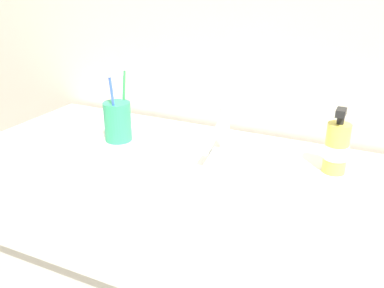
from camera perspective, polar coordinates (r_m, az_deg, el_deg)
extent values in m
cube|color=white|center=(0.96, -0.14, -5.70)|extent=(1.24, 0.65, 0.04)
ellipsoid|color=white|center=(0.94, -0.80, -9.09)|extent=(0.37, 0.37, 0.12)
torus|color=white|center=(0.91, -0.82, -5.90)|extent=(0.43, 0.43, 0.02)
cylinder|color=#595B60|center=(0.97, -0.78, -11.89)|extent=(0.03, 0.03, 0.01)
cylinder|color=silver|center=(1.07, 4.44, 2.03)|extent=(0.02, 0.02, 0.12)
cylinder|color=silver|center=(1.01, 3.11, 1.32)|extent=(0.02, 0.14, 0.06)
cylinder|color=silver|center=(1.06, 4.84, 5.67)|extent=(0.01, 0.05, 0.01)
cylinder|color=#2D9966|center=(1.16, -10.03, 3.00)|extent=(0.07, 0.07, 0.11)
cylinder|color=blue|center=(1.12, -10.54, 4.88)|extent=(0.01, 0.03, 0.19)
cube|color=white|center=(1.09, -11.20, 9.53)|extent=(0.01, 0.01, 0.03)
cylinder|color=white|center=(1.17, -9.35, 5.39)|extent=(0.01, 0.03, 0.18)
cube|color=white|center=(1.16, -9.43, 9.73)|extent=(0.01, 0.02, 0.03)
cylinder|color=green|center=(1.16, -9.23, 5.67)|extent=(0.01, 0.04, 0.19)
cube|color=white|center=(1.15, -9.15, 10.41)|extent=(0.01, 0.02, 0.03)
cylinder|color=#DBCC4C|center=(1.01, 18.97, -0.55)|extent=(0.05, 0.05, 0.12)
cylinder|color=black|center=(0.98, 19.47, 3.14)|extent=(0.02, 0.02, 0.02)
cube|color=black|center=(0.97, 19.53, 4.04)|extent=(0.02, 0.04, 0.02)
cylinder|color=white|center=(1.01, 18.91, -0.97)|extent=(0.05, 0.05, 0.03)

